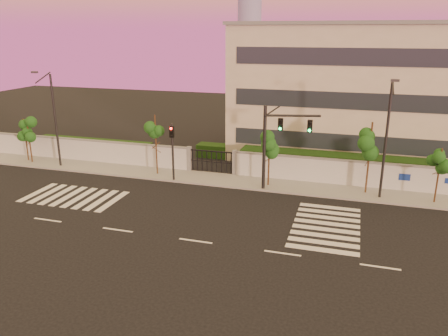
{
  "coord_description": "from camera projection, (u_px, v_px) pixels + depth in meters",
  "views": [
    {
      "loc": [
        8.06,
        -21.08,
        11.45
      ],
      "look_at": [
        -0.11,
        6.0,
        2.56
      ],
      "focal_mm": 35.0,
      "sensor_mm": 36.0,
      "label": 1
    }
  ],
  "objects": [
    {
      "name": "ground",
      "position": [
        196.0,
        241.0,
        24.91
      ],
      "size": [
        120.0,
        120.0,
        0.0
      ],
      "primitive_type": "plane",
      "color": "black",
      "rests_on": "ground"
    },
    {
      "name": "perimeter_wall",
      "position": [
        248.0,
        165.0,
        35.52
      ],
      "size": [
        60.0,
        0.36,
        2.2
      ],
      "color": "#B3B5BB",
      "rests_on": "ground"
    },
    {
      "name": "street_tree_c",
      "position": [
        156.0,
        131.0,
        35.2
      ],
      "size": [
        1.39,
        1.11,
        5.07
      ],
      "color": "#382314",
      "rests_on": "ground"
    },
    {
      "name": "hedge_row",
      "position": [
        267.0,
        160.0,
        37.8
      ],
      "size": [
        41.0,
        4.25,
        1.8
      ],
      "color": "black",
      "rests_on": "ground"
    },
    {
      "name": "street_tree_e",
      "position": [
        371.0,
        142.0,
        30.89
      ],
      "size": [
        1.63,
        1.3,
        5.38
      ],
      "color": "#382314",
      "rests_on": "ground"
    },
    {
      "name": "street_tree_b",
      "position": [
        28.0,
        131.0,
        38.64
      ],
      "size": [
        1.53,
        1.22,
        4.1
      ],
      "color": "#382314",
      "rests_on": "ground"
    },
    {
      "name": "institutional_building",
      "position": [
        367.0,
        91.0,
        40.66
      ],
      "size": [
        24.4,
        12.4,
        12.25
      ],
      "color": "#B9AF9C",
      "rests_on": "ground"
    },
    {
      "name": "street_tree_a",
      "position": [
        25.0,
        130.0,
        39.24
      ],
      "size": [
        1.3,
        1.03,
        3.98
      ],
      "color": "#382314",
      "rests_on": "ground"
    },
    {
      "name": "sidewalk",
      "position": [
        242.0,
        182.0,
        34.47
      ],
      "size": [
        60.0,
        3.0,
        0.15
      ],
      "primitive_type": "cube",
      "color": "gray",
      "rests_on": "ground"
    },
    {
      "name": "streetlight_east",
      "position": [
        387.0,
        136.0,
        29.61
      ],
      "size": [
        0.51,
        2.07,
        8.62
      ],
      "color": "black",
      "rests_on": "ground"
    },
    {
      "name": "traffic_signal_secondary",
      "position": [
        172.0,
        145.0,
        33.91
      ],
      "size": [
        0.36,
        0.35,
        4.67
      ],
      "rotation": [
        0.0,
        0.0,
        0.27
      ],
      "color": "black",
      "rests_on": "ground"
    },
    {
      "name": "streetlight_west",
      "position": [
        54.0,
        116.0,
        37.0
      ],
      "size": [
        0.5,
        2.03,
        8.44
      ],
      "color": "black",
      "rests_on": "ground"
    },
    {
      "name": "street_tree_d",
      "position": [
        270.0,
        145.0,
        32.65
      ],
      "size": [
        1.58,
        1.26,
        4.47
      ],
      "color": "#382314",
      "rests_on": "ground"
    },
    {
      "name": "street_tree_f",
      "position": [
        440.0,
        163.0,
        29.39
      ],
      "size": [
        1.43,
        1.13,
        3.99
      ],
      "color": "#382314",
      "rests_on": "ground"
    },
    {
      "name": "road_markings",
      "position": [
        193.0,
        213.0,
        28.77
      ],
      "size": [
        57.0,
        7.62,
        0.02
      ],
      "color": "silver",
      "rests_on": "ground"
    },
    {
      "name": "traffic_signal_main",
      "position": [
        275.0,
        139.0,
        31.45
      ],
      "size": [
        4.01,
        1.08,
        6.4
      ],
      "rotation": [
        0.0,
        0.0,
        0.24
      ],
      "color": "black",
      "rests_on": "ground"
    }
  ]
}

